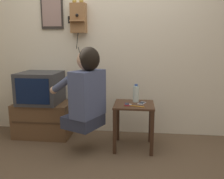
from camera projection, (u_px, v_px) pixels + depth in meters
name	position (u px, v px, depth m)	size (l,w,h in m)	color
ground_plane	(97.00, 167.00, 2.45)	(14.00, 14.00, 0.00)	brown
wall_back	(110.00, 42.00, 3.21)	(6.80, 0.05, 2.55)	beige
side_table	(134.00, 114.00, 2.83)	(0.47, 0.44, 0.55)	#422819
person	(86.00, 90.00, 2.66)	(0.62, 0.58, 0.92)	#2D3347
tv_stand	(44.00, 119.00, 3.25)	(0.75, 0.46, 0.46)	brown
television	(41.00, 88.00, 3.16)	(0.53, 0.51, 0.42)	#38383A
wall_phone_antique	(78.00, 18.00, 3.12)	(0.25, 0.19, 0.80)	olive
framed_picture	(52.00, 10.00, 3.18)	(0.30, 0.03, 0.50)	#2D2823
cell_phone_held	(127.00, 104.00, 2.76)	(0.07, 0.13, 0.01)	maroon
cell_phone_spare	(142.00, 103.00, 2.81)	(0.11, 0.14, 0.01)	silver
water_bottle	(136.00, 94.00, 2.88)	(0.07, 0.07, 0.22)	silver
toothbrush	(136.00, 106.00, 2.69)	(0.18, 0.06, 0.02)	orange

